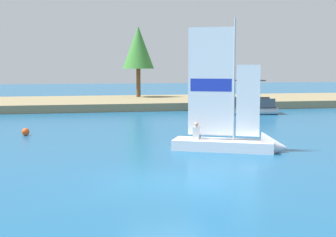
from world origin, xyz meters
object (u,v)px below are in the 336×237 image
pontoon_boat (236,106)px  sailboat (240,141)px  shoreline_tree_centre (138,48)px  channel_buoy (26,132)px

pontoon_boat → sailboat: bearing=-97.7°
shoreline_tree_centre → sailboat: bearing=-89.9°
sailboat → channel_buoy: 12.15m
shoreline_tree_centre → sailboat: (0.05, -29.94, -5.31)m
shoreline_tree_centre → pontoon_boat: bearing=-65.2°
sailboat → pontoon_boat: (5.97, 16.87, 0.20)m
channel_buoy → sailboat: bearing=-36.1°
sailboat → pontoon_boat: sailboat is taller
shoreline_tree_centre → channel_buoy: shoreline_tree_centre is taller
shoreline_tree_centre → pontoon_boat: size_ratio=1.10×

